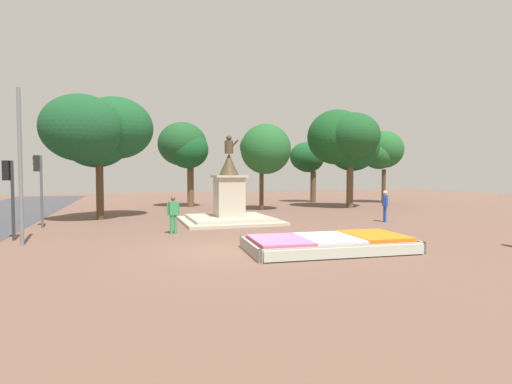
{
  "coord_description": "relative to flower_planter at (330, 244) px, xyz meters",
  "views": [
    {
      "loc": [
        -3.26,
        -13.5,
        2.7
      ],
      "look_at": [
        2.69,
        4.84,
        1.82
      ],
      "focal_mm": 28.0,
      "sensor_mm": 36.0,
      "label": 1
    }
  ],
  "objects": [
    {
      "name": "park_tree_far_left",
      "position": [
        9.86,
        15.62,
        5.2
      ],
      "size": [
        5.96,
        5.83,
        7.81
      ],
      "color": "brown",
      "rests_on": "ground_plane"
    },
    {
      "name": "traffic_light_mid_block",
      "position": [
        -11.29,
        5.9,
        2.04
      ],
      "size": [
        0.41,
        0.3,
        3.24
      ],
      "color": "#2D2D33",
      "rests_on": "ground_plane"
    },
    {
      "name": "park_tree_mid_canopy",
      "position": [
        2.99,
        15.85,
        4.36
      ],
      "size": [
        3.73,
        4.05,
        6.4
      ],
      "color": "#4C3823",
      "rests_on": "ground_plane"
    },
    {
      "name": "park_tree_distant",
      "position": [
        9.56,
        22.14,
        4.04
      ],
      "size": [
        3.34,
        2.88,
        5.76
      ],
      "color": "brown",
      "rests_on": "ground_plane"
    },
    {
      "name": "statue_monument",
      "position": [
        -1.34,
        9.2,
        0.79
      ],
      "size": [
        5.24,
        5.24,
        4.85
      ],
      "color": "#B1A792",
      "rests_on": "ground_plane"
    },
    {
      "name": "traffic_light_far_corner",
      "position": [
        -10.94,
        9.74,
        2.3
      ],
      "size": [
        0.41,
        0.3,
        3.62
      ],
      "color": "#4C5156",
      "rests_on": "ground_plane"
    },
    {
      "name": "park_tree_street_side",
      "position": [
        15.94,
        19.37,
        4.55
      ],
      "size": [
        3.98,
        3.41,
        6.72
      ],
      "color": "#4C3823",
      "rests_on": "ground_plane"
    },
    {
      "name": "flower_planter",
      "position": [
        0.0,
        0.0,
        0.0
      ],
      "size": [
        6.0,
        3.34,
        0.52
      ],
      "color": "#38281C",
      "rests_on": "ground_plane"
    },
    {
      "name": "park_tree_far_right",
      "position": [
        -2.35,
        20.34,
        4.79
      ],
      "size": [
        3.99,
        4.02,
        6.91
      ],
      "color": "brown",
      "rests_on": "ground_plane"
    },
    {
      "name": "pedestrian_with_handbag",
      "position": [
        7.02,
        6.56,
        0.79
      ],
      "size": [
        0.33,
        0.54,
        1.77
      ],
      "color": "#264CA5",
      "rests_on": "ground_plane"
    },
    {
      "name": "banner_pole",
      "position": [
        -10.57,
        4.55,
        2.89
      ],
      "size": [
        0.15,
        0.61,
        5.92
      ],
      "color": "slate",
      "rests_on": "ground_plane"
    },
    {
      "name": "ground_plane",
      "position": [
        -3.52,
        1.05,
        -0.24
      ],
      "size": [
        91.14,
        91.14,
        0.0
      ],
      "primitive_type": "plane",
      "color": "brown"
    },
    {
      "name": "pedestrian_crossing_plaza",
      "position": [
        -4.81,
        5.7,
        0.75
      ],
      "size": [
        0.56,
        0.28,
        1.71
      ],
      "color": "#338C4C",
      "rests_on": "ground_plane"
    },
    {
      "name": "park_tree_behind_statue",
      "position": [
        -8.27,
        12.92,
        5.0
      ],
      "size": [
        6.21,
        5.87,
        7.39
      ],
      "color": "#4C3823",
      "rests_on": "ground_plane"
    }
  ]
}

